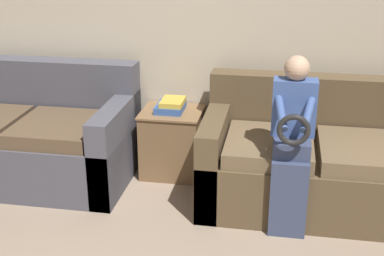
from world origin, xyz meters
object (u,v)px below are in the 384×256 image
at_px(couch_main, 359,165).
at_px(couch_side, 29,139).
at_px(side_shelf, 172,141).
at_px(book_stack, 171,105).
at_px(child_left_seated, 292,138).

xyz_separation_m(couch_main, couch_side, (-2.58, 0.04, 0.01)).
height_order(couch_main, side_shelf, couch_main).
relative_size(side_shelf, book_stack, 2.01).
bearing_deg(couch_side, child_left_seated, -11.56).
bearing_deg(side_shelf, couch_side, -167.65).
bearing_deg(child_left_seated, book_stack, 144.50).
distance_m(side_shelf, book_stack, 0.31).
xyz_separation_m(child_left_seated, side_shelf, (-0.95, 0.67, -0.36)).
xyz_separation_m(couch_main, child_left_seated, (-0.50, -0.39, 0.33)).
bearing_deg(couch_main, book_stack, 168.65).
distance_m(couch_side, side_shelf, 1.16).
bearing_deg(book_stack, couch_main, -11.35).
bearing_deg(couch_side, book_stack, 12.65).
distance_m(couch_main, child_left_seated, 0.71).
bearing_deg(child_left_seated, couch_main, 37.90).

